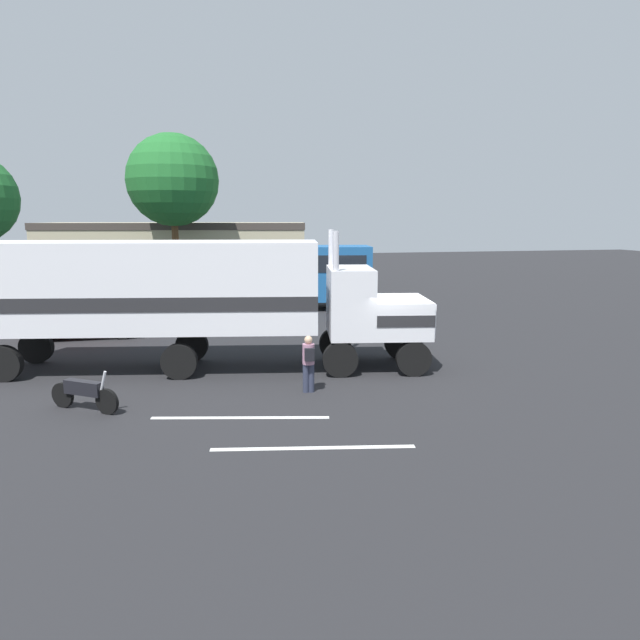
# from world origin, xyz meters

# --- Properties ---
(ground_plane) EXTENTS (120.00, 120.00, 0.00)m
(ground_plane) POSITION_xyz_m (0.00, 0.00, 0.00)
(ground_plane) COLOR #232326
(lane_stripe_near) EXTENTS (4.34, 1.08, 0.01)m
(lane_stripe_near) POSITION_xyz_m (-5.43, -3.50, 0.01)
(lane_stripe_near) COLOR silver
(lane_stripe_near) RESTS_ON ground_plane
(lane_stripe_mid) EXTENTS (4.36, 0.93, 0.01)m
(lane_stripe_mid) POSITION_xyz_m (-4.05, -5.70, 0.01)
(lane_stripe_mid) COLOR silver
(lane_stripe_mid) RESTS_ON ground_plane
(semi_truck) EXTENTS (14.38, 4.96, 4.50)m
(semi_truck) POSITION_xyz_m (-6.66, 1.43, 2.52)
(semi_truck) COLOR white
(semi_truck) RESTS_ON ground_plane
(person_bystander) EXTENTS (0.34, 0.46, 1.63)m
(person_bystander) POSITION_xyz_m (-3.36, -1.82, 0.89)
(person_bystander) COLOR #2D3347
(person_bystander) RESTS_ON ground_plane
(parked_bus) EXTENTS (11.27, 4.30, 3.40)m
(parked_bus) POSITION_xyz_m (-2.54, 13.20, 2.07)
(parked_bus) COLOR #1E5999
(parked_bus) RESTS_ON ground_plane
(parked_car) EXTENTS (4.42, 1.85, 1.57)m
(parked_car) POSITION_xyz_m (-10.92, 7.52, 0.81)
(parked_car) COLOR maroon
(parked_car) RESTS_ON ground_plane
(motorcycle) EXTENTS (1.81, 1.26, 1.12)m
(motorcycle) POSITION_xyz_m (-9.26, -2.09, 0.48)
(motorcycle) COLOR black
(motorcycle) RESTS_ON ground_plane
(tree_center) EXTENTS (5.99, 5.99, 10.33)m
(tree_center) POSITION_xyz_m (-7.58, 21.96, 7.31)
(tree_center) COLOR brown
(tree_center) RESTS_ON ground_plane
(building_backdrop) EXTENTS (20.15, 9.32, 4.56)m
(building_backdrop) POSITION_xyz_m (-7.68, 27.20, 2.48)
(building_backdrop) COLOR #B7AD8C
(building_backdrop) RESTS_ON ground_plane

